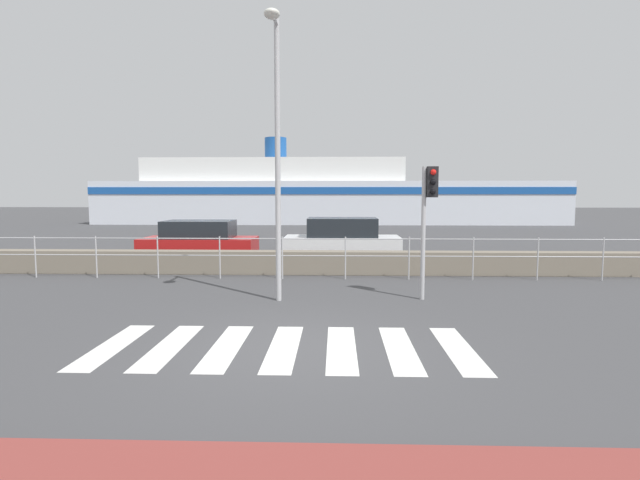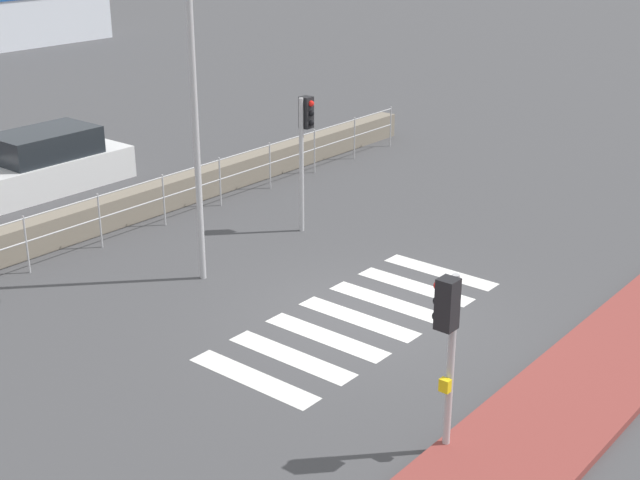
{
  "view_description": "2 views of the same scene",
  "coord_description": "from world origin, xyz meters",
  "px_view_note": "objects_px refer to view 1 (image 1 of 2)",
  "views": [
    {
      "loc": [
        0.63,
        -7.56,
        2.39
      ],
      "look_at": [
        0.32,
        2.0,
        1.5
      ],
      "focal_mm": 28.0,
      "sensor_mm": 36.0,
      "label": 1
    },
    {
      "loc": [
        -11.56,
        -8.43,
        6.96
      ],
      "look_at": [
        -0.03,
        1.0,
        1.2
      ],
      "focal_mm": 50.0,
      "sensor_mm": 36.0,
      "label": 2
    }
  ],
  "objects_px": {
    "streetlamp": "(276,128)",
    "parked_car_red": "(199,242)",
    "parked_car_white": "(342,242)",
    "traffic_light_far": "(429,203)",
    "ferry_boat": "(318,196)"
  },
  "relations": [
    {
      "from": "traffic_light_far",
      "to": "parked_car_red",
      "type": "distance_m",
      "value": 10.11
    },
    {
      "from": "parked_car_red",
      "to": "parked_car_white",
      "type": "bearing_deg",
      "value": 0.0
    },
    {
      "from": "ferry_boat",
      "to": "parked_car_red",
      "type": "distance_m",
      "value": 23.91
    },
    {
      "from": "ferry_boat",
      "to": "parked_car_red",
      "type": "bearing_deg",
      "value": -98.55
    },
    {
      "from": "streetlamp",
      "to": "parked_car_red",
      "type": "bearing_deg",
      "value": 117.09
    },
    {
      "from": "traffic_light_far",
      "to": "ferry_boat",
      "type": "distance_m",
      "value": 30.8
    },
    {
      "from": "traffic_light_far",
      "to": "streetlamp",
      "type": "height_order",
      "value": "streetlamp"
    },
    {
      "from": "traffic_light_far",
      "to": "ferry_boat",
      "type": "bearing_deg",
      "value": 96.67
    },
    {
      "from": "streetlamp",
      "to": "parked_car_white",
      "type": "relative_size",
      "value": 1.46
    },
    {
      "from": "parked_car_red",
      "to": "traffic_light_far",
      "type": "bearing_deg",
      "value": -44.49
    },
    {
      "from": "traffic_light_far",
      "to": "parked_car_white",
      "type": "xyz_separation_m",
      "value": [
        -1.84,
        6.99,
        -1.55
      ]
    },
    {
      "from": "parked_car_red",
      "to": "parked_car_white",
      "type": "height_order",
      "value": "parked_car_white"
    },
    {
      "from": "traffic_light_far",
      "to": "streetlamp",
      "type": "bearing_deg",
      "value": -173.24
    },
    {
      "from": "traffic_light_far",
      "to": "ferry_boat",
      "type": "relative_size",
      "value": 0.08
    },
    {
      "from": "parked_car_red",
      "to": "streetlamp",
      "type": "bearing_deg",
      "value": -62.91
    }
  ]
}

